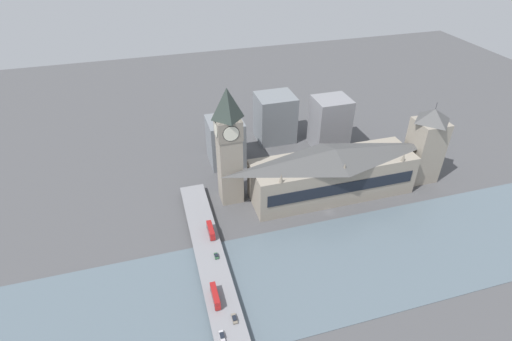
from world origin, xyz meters
The scene contains 14 objects.
ground_plane centered at (0.00, 0.00, 0.00)m, with size 600.00×600.00×0.00m, color #4C4C4F.
river_water centered at (-36.96, 0.00, 0.15)m, with size 61.92×360.00×0.30m, color slate.
parliament_hall centered at (16.25, -8.00, 15.13)m, with size 26.96×94.34×30.46m.
clock_tower centered at (28.37, 49.34, 36.50)m, with size 13.57×13.57×68.40m.
victoria_tower centered at (16.30, -67.69, 23.45)m, with size 17.04×17.04×50.89m.
road_bridge centered at (-36.96, 70.37, 3.24)m, with size 155.83×13.71×4.05m.
double_decker_bus_lead centered at (-2.71, 67.07, 6.61)m, with size 11.02×2.60×4.65m.
double_decker_bus_rear centered at (-43.01, 72.90, 6.76)m, with size 11.75×2.48×4.93m.
car_northbound_tail centered at (-60.80, 73.94, 4.79)m, with size 4.79×1.85×1.49m.
car_southbound_lead centered at (-54.61, 67.49, 4.74)m, with size 4.72×1.85×1.38m.
car_southbound_mid centered at (-18.92, 67.63, 4.74)m, with size 3.83×1.79×1.36m.
city_block_west centered at (67.69, -29.91, 17.88)m, with size 20.83×23.50×35.76m.
city_block_center centered at (88.25, 2.85, 16.69)m, with size 23.43×25.97×33.38m.
city_block_east centered at (67.66, 43.29, 15.21)m, with size 23.17×22.02×30.41m.
Camera 1 is at (-152.23, 86.81, 144.77)m, focal length 28.00 mm.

